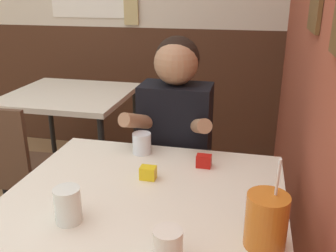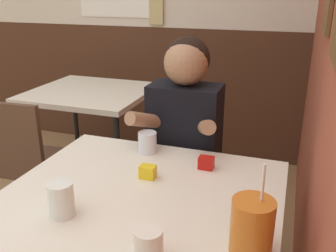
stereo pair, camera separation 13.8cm
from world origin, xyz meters
The scene contains 11 objects.
brick_wall_right centered at (1.15, 1.17, 1.35)m, with size 0.08×4.34×2.70m.
main_table centered at (0.55, 0.32, 0.67)m, with size 0.98×0.94×0.73m.
background_table centered at (-0.35, 1.55, 0.65)m, with size 0.82×0.76×0.73m.
chair_near_window centered at (-0.38, 0.84, 0.51)m, with size 0.42×0.42×0.87m.
person_seated centered at (0.54, 0.93, 0.64)m, with size 0.42×0.41×1.21m.
cocktail_pitcher centered at (0.96, 0.16, 0.81)m, with size 0.12×0.12×0.28m.
glass_near_pitcher centered at (0.44, 0.69, 0.78)m, with size 0.08×0.08×0.09m.
glass_center centered at (0.36, 0.15, 0.79)m, with size 0.08×0.08×0.11m.
glass_far_side centered at (0.71, 0.03, 0.78)m, with size 0.08×0.08×0.10m.
condiment_ketchup centered at (0.72, 0.62, 0.75)m, with size 0.06×0.04×0.05m.
condiment_mustard centered at (0.53, 0.47, 0.75)m, with size 0.06×0.04×0.05m.
Camera 1 is at (0.89, -0.75, 1.42)m, focal length 40.00 mm.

